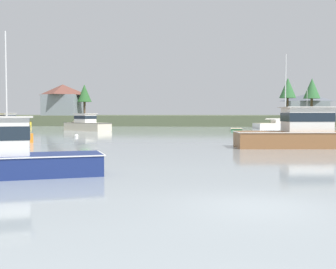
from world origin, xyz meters
name	(u,v)px	position (x,y,z in m)	size (l,w,h in m)	color
ground_plane	(258,206)	(0.00, 0.00, 0.00)	(522.02, 522.02, 0.00)	#939EA3
far_shore_bank	(220,119)	(0.00, 95.83, 1.06)	(234.91, 49.40, 2.12)	#4C563D
sailboat_orange	(9,138)	(-20.45, 26.03, 0.24)	(6.55, 6.80, 10.90)	orange
cruiser_cream	(84,127)	(-21.02, 50.58, 0.56)	(9.02, 7.23, 4.63)	beige
cruiser_wood	(312,138)	(6.14, 21.25, 0.70)	(11.00, 4.30, 5.51)	brown
cruiser_yellow	(4,124)	(-39.67, 62.08, 0.56)	(6.42, 9.90, 4.69)	gold
dinghy_green	(236,130)	(1.92, 51.43, 0.14)	(1.78, 3.51, 0.55)	#236B3D
sailboat_white	(281,127)	(10.19, 63.59, 0.27)	(9.92, 6.16, 13.46)	white
mooring_buoy_green	(327,135)	(11.78, 39.08, 0.08)	(0.47, 0.47, 0.52)	#1E8C47
mooring_buoy_white	(76,136)	(-16.49, 33.70, 0.08)	(0.44, 0.44, 0.50)	white
shore_tree_inland_c	(312,89)	(18.97, 80.33, 7.76)	(3.47, 3.47, 7.85)	brown
shore_tree_center_left	(84,93)	(-31.95, 86.05, 7.29)	(3.36, 3.36, 7.32)	brown
shore_tree_left_mid	(288,88)	(14.37, 82.43, 8.03)	(3.56, 3.56, 8.14)	brown
cottage_behind_trees	(307,104)	(21.89, 98.77, 4.93)	(10.09, 8.37, 5.44)	gray
cottage_near_water	(63,99)	(-37.43, 86.58, 5.94)	(8.50, 8.83, 7.38)	gray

